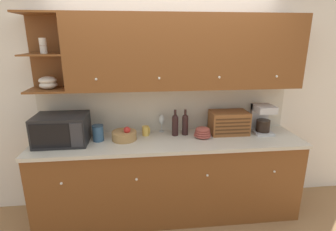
% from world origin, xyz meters
% --- Properties ---
extents(ground_plane, '(24.00, 24.00, 0.00)m').
position_xyz_m(ground_plane, '(0.00, 0.00, 0.00)').
color(ground_plane, '#9E754C').
extents(wall_back, '(5.34, 0.06, 2.60)m').
position_xyz_m(wall_back, '(0.00, 0.03, 1.30)').
color(wall_back, white).
rests_on(wall_back, ground_plane).
extents(counter_unit, '(2.96, 0.67, 0.94)m').
position_xyz_m(counter_unit, '(0.00, -0.32, 0.47)').
color(counter_unit, brown).
rests_on(counter_unit, ground_plane).
extents(backsplash_panel, '(2.94, 0.01, 0.55)m').
position_xyz_m(backsplash_panel, '(0.00, -0.01, 1.22)').
color(backsplash_panel, beige).
rests_on(backsplash_panel, counter_unit).
extents(upper_cabinets, '(2.94, 0.38, 0.78)m').
position_xyz_m(upper_cabinets, '(0.17, -0.18, 1.88)').
color(upper_cabinets, brown).
rests_on(upper_cabinets, backsplash_panel).
extents(microwave, '(0.54, 0.40, 0.31)m').
position_xyz_m(microwave, '(-1.14, -0.31, 1.10)').
color(microwave, black).
rests_on(microwave, counter_unit).
extents(storage_canister, '(0.12, 0.12, 0.18)m').
position_xyz_m(storage_canister, '(-0.77, -0.28, 1.03)').
color(storage_canister, '#33567A').
rests_on(storage_canister, counter_unit).
extents(fruit_basket, '(0.27, 0.27, 0.16)m').
position_xyz_m(fruit_basket, '(-0.49, -0.28, 1.00)').
color(fruit_basket, '#A87F4C').
rests_on(fruit_basket, counter_unit).
extents(mug, '(0.09, 0.08, 0.11)m').
position_xyz_m(mug, '(-0.25, -0.17, 1.00)').
color(mug, gold).
rests_on(mug, counter_unit).
extents(wine_glass, '(0.06, 0.06, 0.21)m').
position_xyz_m(wine_glass, '(-0.06, -0.07, 1.09)').
color(wine_glass, silver).
rests_on(wine_glass, counter_unit).
extents(wine_bottle, '(0.07, 0.07, 0.31)m').
position_xyz_m(wine_bottle, '(0.08, -0.21, 1.08)').
color(wine_bottle, black).
rests_on(wine_bottle, counter_unit).
extents(second_wine_bottle, '(0.07, 0.07, 0.30)m').
position_xyz_m(second_wine_bottle, '(0.20, -0.20, 1.08)').
color(second_wine_bottle, black).
rests_on(second_wine_bottle, counter_unit).
extents(bowl_stack_on_counter, '(0.20, 0.20, 0.12)m').
position_xyz_m(bowl_stack_on_counter, '(0.38, -0.31, 1.00)').
color(bowl_stack_on_counter, '#9E473D').
rests_on(bowl_stack_on_counter, counter_unit).
extents(bread_box, '(0.43, 0.28, 0.26)m').
position_xyz_m(bread_box, '(0.72, -0.20, 1.08)').
color(bread_box, brown).
rests_on(bread_box, counter_unit).
extents(coffee_maker, '(0.21, 0.26, 0.34)m').
position_xyz_m(coffee_maker, '(1.11, -0.22, 1.12)').
color(coffee_maker, '#B7B7BC').
rests_on(coffee_maker, counter_unit).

